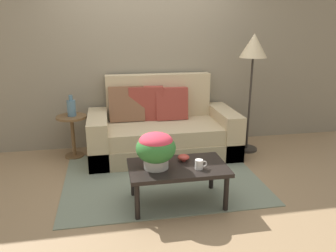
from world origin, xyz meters
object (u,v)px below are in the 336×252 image
Objects in this scene: coffee_table at (178,170)px; side_table at (72,129)px; floor_lamp at (253,54)px; snack_bowl at (184,157)px; couch at (161,131)px; potted_plant at (156,148)px; table_vase at (71,108)px; coffee_mug at (199,164)px.

side_table reaches higher than coffee_table.
coffee_table is at bearing -135.38° from floor_lamp.
floor_lamp reaches higher than snack_bowl.
couch is 3.43× the size of side_table.
table_vase is at bearing 121.46° from potted_plant.
potted_plant is at bearing -101.60° from couch.
potted_plant is (-0.22, -0.00, 0.26)m from coffee_table.
side_table is at bearing 175.33° from table_vase.
coffee_table is at bearing -126.27° from snack_bowl.
potted_plant reaches higher than coffee_table.
table_vase is (0.01, -0.00, 0.29)m from side_table.
coffee_mug is at bearing -29.29° from coffee_table.
couch is 7.07× the size of table_vase.
table_vase reaches higher than coffee_table.
table_vase is (-1.30, 1.57, 0.23)m from coffee_mug.
couch is at bearing 78.40° from potted_plant.
side_table is at bearing 127.58° from coffee_table.
side_table is (-1.19, 0.10, 0.07)m from couch.
table_vase is at bearing -4.67° from side_table.
couch reaches higher than coffee_mug.
snack_bowl is (-1.20, -1.15, -0.91)m from floor_lamp.
snack_bowl is 0.43× the size of table_vase.
side_table is 2.06× the size of table_vase.
coffee_table is at bearing -92.72° from couch.
floor_lamp reaches higher than coffee_table.
side_table is 1.74m from potted_plant.
coffee_mug is 1.01× the size of snack_bowl.
couch reaches higher than side_table.
potted_plant is at bearing -158.18° from snack_bowl.
table_vase reaches higher than snack_bowl.
coffee_mug reaches higher than snack_bowl.
floor_lamp reaches higher than side_table.
floor_lamp is at bearing -4.42° from couch.
floor_lamp reaches higher than table_vase.
potted_plant is 1.72m from table_vase.
coffee_mug is (0.19, -0.11, 0.10)m from coffee_table.
side_table is 2.04m from coffee_mug.
potted_plant is 3.16× the size of coffee_mug.
potted_plant is at bearing 165.98° from coffee_mug.
couch is 1.22× the size of floor_lamp.
couch reaches higher than table_vase.
potted_plant is 0.37m from snack_bowl.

